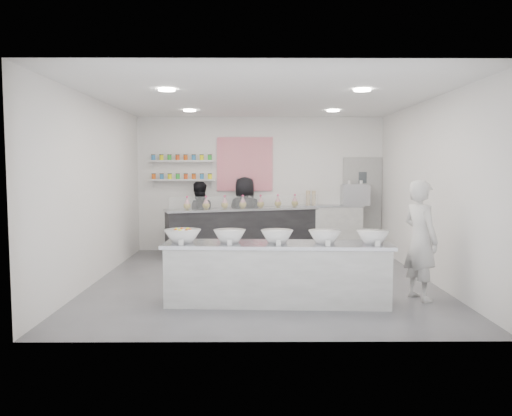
{
  "coord_description": "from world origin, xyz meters",
  "views": [
    {
      "loc": [
        -0.17,
        -8.24,
        1.88
      ],
      "look_at": [
        -0.11,
        0.4,
        1.17
      ],
      "focal_mm": 35.0,
      "sensor_mm": 36.0,
      "label": 1
    }
  ],
  "objects_px": {
    "espresso_machine": "(355,195)",
    "staff_left": "(198,218)",
    "espresso_ledge": "(330,228)",
    "prep_counter": "(277,273)",
    "back_bar": "(243,232)",
    "staff_right": "(245,215)",
    "woman_prep": "(420,240)"
  },
  "relations": [
    {
      "from": "espresso_machine",
      "to": "staff_left",
      "type": "relative_size",
      "value": 0.38
    },
    {
      "from": "espresso_machine",
      "to": "staff_left",
      "type": "distance_m",
      "value": 3.5
    },
    {
      "from": "espresso_ledge",
      "to": "staff_left",
      "type": "height_order",
      "value": "staff_left"
    },
    {
      "from": "prep_counter",
      "to": "back_bar",
      "type": "xyz_separation_m",
      "value": [
        -0.54,
        3.81,
        0.09
      ]
    },
    {
      "from": "staff_left",
      "to": "prep_counter",
      "type": "bearing_deg",
      "value": 95.94
    },
    {
      "from": "espresso_ledge",
      "to": "staff_left",
      "type": "relative_size",
      "value": 0.89
    },
    {
      "from": "espresso_ledge",
      "to": "espresso_machine",
      "type": "distance_m",
      "value": 0.93
    },
    {
      "from": "prep_counter",
      "to": "espresso_ledge",
      "type": "relative_size",
      "value": 2.22
    },
    {
      "from": "prep_counter",
      "to": "staff_left",
      "type": "distance_m",
      "value": 4.38
    },
    {
      "from": "espresso_machine",
      "to": "staff_right",
      "type": "distance_m",
      "value": 2.49
    },
    {
      "from": "staff_left",
      "to": "espresso_ledge",
      "type": "bearing_deg",
      "value": 169.09
    },
    {
      "from": "prep_counter",
      "to": "woman_prep",
      "type": "xyz_separation_m",
      "value": [
        2.04,
        0.22,
        0.43
      ]
    },
    {
      "from": "back_bar",
      "to": "espresso_ledge",
      "type": "bearing_deg",
      "value": -5.43
    },
    {
      "from": "back_bar",
      "to": "woman_prep",
      "type": "height_order",
      "value": "woman_prep"
    },
    {
      "from": "back_bar",
      "to": "espresso_ledge",
      "type": "xyz_separation_m",
      "value": [
        1.93,
        0.45,
        0.01
      ]
    },
    {
      "from": "staff_left",
      "to": "staff_right",
      "type": "relative_size",
      "value": 0.94
    },
    {
      "from": "back_bar",
      "to": "staff_right",
      "type": "bearing_deg",
      "value": 63.19
    },
    {
      "from": "espresso_ledge",
      "to": "staff_left",
      "type": "xyz_separation_m",
      "value": [
        -2.91,
        -0.18,
        0.26
      ]
    },
    {
      "from": "staff_left",
      "to": "staff_right",
      "type": "distance_m",
      "value": 1.02
    },
    {
      "from": "woman_prep",
      "to": "staff_left",
      "type": "bearing_deg",
      "value": 21.37
    },
    {
      "from": "espresso_ledge",
      "to": "staff_left",
      "type": "bearing_deg",
      "value": -176.46
    },
    {
      "from": "espresso_ledge",
      "to": "espresso_machine",
      "type": "height_order",
      "value": "espresso_machine"
    },
    {
      "from": "prep_counter",
      "to": "espresso_machine",
      "type": "relative_size",
      "value": 5.26
    },
    {
      "from": "espresso_ledge",
      "to": "staff_right",
      "type": "distance_m",
      "value": 1.93
    },
    {
      "from": "staff_right",
      "to": "woman_prep",
      "type": "bearing_deg",
      "value": 143.88
    },
    {
      "from": "woman_prep",
      "to": "staff_right",
      "type": "relative_size",
      "value": 1.02
    },
    {
      "from": "back_bar",
      "to": "staff_left",
      "type": "distance_m",
      "value": 1.05
    },
    {
      "from": "prep_counter",
      "to": "espresso_ledge",
      "type": "distance_m",
      "value": 4.49
    },
    {
      "from": "staff_left",
      "to": "woman_prep",
      "type": "bearing_deg",
      "value": 118.18
    },
    {
      "from": "espresso_ledge",
      "to": "back_bar",
      "type": "bearing_deg",
      "value": -166.78
    },
    {
      "from": "espresso_machine",
      "to": "staff_right",
      "type": "height_order",
      "value": "staff_right"
    },
    {
      "from": "prep_counter",
      "to": "espresso_ledge",
      "type": "bearing_deg",
      "value": 74.71
    }
  ]
}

